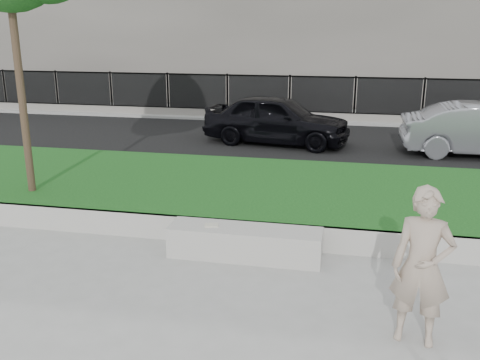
% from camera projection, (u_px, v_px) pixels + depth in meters
% --- Properties ---
extents(ground, '(90.00, 90.00, 0.00)m').
position_uv_depth(ground, '(228.00, 275.00, 7.23)').
color(ground, gray).
rests_on(ground, ground).
extents(grass_bank, '(34.00, 4.00, 0.40)m').
position_uv_depth(grass_bank, '(264.00, 195.00, 9.99)').
color(grass_bank, '#0D3411').
rests_on(grass_bank, ground).
extents(grass_kerb, '(34.00, 0.08, 0.40)m').
position_uv_depth(grass_kerb, '(243.00, 233.00, 8.15)').
color(grass_kerb, '#ABA9A0').
rests_on(grass_kerb, ground).
extents(street, '(34.00, 7.00, 0.04)m').
position_uv_depth(street, '(295.00, 143.00, 15.21)').
color(street, black).
rests_on(street, ground).
extents(far_pavement, '(34.00, 3.00, 0.12)m').
position_uv_depth(far_pavement, '(309.00, 116.00, 19.43)').
color(far_pavement, gray).
rests_on(far_pavement, ground).
extents(iron_fence, '(32.00, 0.30, 1.50)m').
position_uv_depth(iron_fence, '(307.00, 107.00, 18.35)').
color(iron_fence, slate).
rests_on(iron_fence, far_pavement).
extents(stone_bench, '(2.21, 0.55, 0.45)m').
position_uv_depth(stone_bench, '(245.00, 243.00, 7.73)').
color(stone_bench, '#ABA9A0').
rests_on(stone_bench, ground).
extents(man, '(0.68, 0.50, 1.71)m').
position_uv_depth(man, '(422.00, 267.00, 5.51)').
color(man, tan).
rests_on(man, ground).
extents(book, '(0.23, 0.19, 0.02)m').
position_uv_depth(book, '(211.00, 225.00, 7.75)').
color(book, beige).
rests_on(book, stone_bench).
extents(car_dark, '(4.25, 2.27, 1.38)m').
position_uv_depth(car_dark, '(277.00, 119.00, 14.84)').
color(car_dark, black).
rests_on(car_dark, street).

